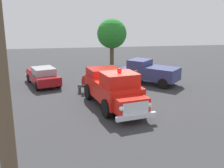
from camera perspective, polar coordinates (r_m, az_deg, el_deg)
ground_plane at (r=16.65m, az=1.97°, el=-5.08°), size 60.00×60.00×0.00m
vintage_fire_truck at (r=16.56m, az=0.30°, el=-0.83°), size 3.45×6.28×2.59m
classic_hot_rod at (r=22.47m, az=-14.29°, el=1.69°), size 3.17×4.73×1.46m
parked_pickup at (r=22.34m, az=7.79°, el=2.58°), size 4.74×4.59×1.90m
lawn_chair_near_truck at (r=19.76m, az=-5.81°, el=-0.15°), size 0.64×0.64×1.02m
lawn_chair_by_car at (r=25.37m, az=-22.39°, el=2.13°), size 0.69×0.68×1.02m
spectator_seated at (r=19.78m, az=-6.18°, el=0.18°), size 0.63×0.55×1.29m
spectator_standing at (r=19.61m, az=4.96°, el=0.89°), size 0.65×0.30×1.68m
oak_tree_left at (r=28.49m, az=-0.04°, el=10.44°), size 3.04×3.04×5.06m
utility_pole at (r=4.68m, az=-21.06°, el=-12.25°), size 0.26×1.70×6.91m
traffic_cone at (r=19.30m, az=6.63°, el=-1.41°), size 0.40×0.40×0.64m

